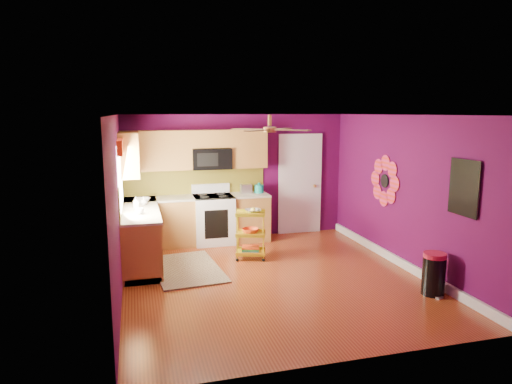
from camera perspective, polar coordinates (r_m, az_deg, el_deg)
name	(u,v)px	position (r m, az deg, el deg)	size (l,w,h in m)	color
ground	(273,278)	(7.22, 2.10, -10.67)	(5.00, 5.00, 0.00)	maroon
room_envelope	(275,174)	(6.82, 2.40, 2.30)	(4.54, 5.04, 2.52)	#4E0940
lower_cabinets	(174,228)	(8.56, -10.21, -4.46)	(2.81, 2.31, 0.94)	#986229
electric_range	(213,219)	(8.98, -5.34, -3.33)	(0.76, 0.66, 1.13)	white
upper_cabinetry	(176,152)	(8.69, -10.00, 4.91)	(2.80, 2.30, 1.26)	#986229
left_window	(120,164)	(7.55, -16.62, 3.42)	(0.08, 1.35, 1.08)	white
panel_door	(300,185)	(9.65, 5.50, 0.87)	(0.95, 0.11, 2.15)	white
right_wall_art	(417,184)	(7.51, 19.44, 0.99)	(0.04, 2.74, 1.04)	black
ceiling_fan	(270,129)	(6.95, 1.73, 7.89)	(1.01, 1.01, 0.26)	#BF8C3F
shag_rug	(187,269)	(7.66, -8.64, -9.45)	(1.02, 1.67, 0.02)	black
rolling_cart	(251,233)	(7.97, -0.64, -5.09)	(0.59, 0.50, 0.92)	yellow
trash_can	(434,274)	(6.96, 21.33, -9.51)	(0.40, 0.40, 0.61)	black
teal_kettle	(259,189)	(9.16, 0.38, 0.42)	(0.18, 0.18, 0.21)	#139083
toaster	(246,189)	(9.11, -1.26, 0.41)	(0.22, 0.15, 0.18)	beige
soap_bottle_a	(136,203)	(7.92, -14.77, -1.30)	(0.09, 0.09, 0.20)	#EA3F72
soap_bottle_b	(144,201)	(8.18, -13.85, -1.09)	(0.12, 0.12, 0.15)	white
counter_dish	(142,200)	(8.50, -14.03, -0.97)	(0.29, 0.29, 0.07)	white
counter_cup	(140,211)	(7.49, -14.33, -2.32)	(0.12, 0.12, 0.10)	white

